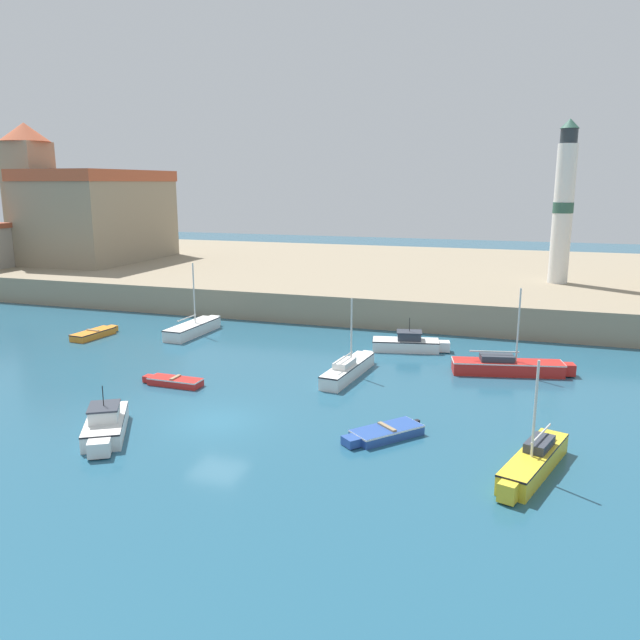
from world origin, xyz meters
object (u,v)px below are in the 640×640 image
Objects in this scene: sailboat_white_1 at (194,328)px; sailboat_yellow_8 at (534,461)px; motorboat_white_5 at (408,343)px; dinghy_orange_6 at (94,333)px; sailboat_white_0 at (349,369)px; dinghy_red_2 at (174,381)px; dinghy_blue_4 at (385,432)px; motorboat_white_3 at (105,424)px; lighthouse at (563,205)px; sailboat_red_7 at (509,366)px; church at (90,211)px.

sailboat_yellow_8 is (23.46, -15.82, 0.03)m from sailboat_white_1.
dinghy_orange_6 is (-22.08, -3.34, -0.22)m from motorboat_white_5.
sailboat_white_0 is 9.76m from dinghy_red_2.
dinghy_orange_6 is 0.69× the size of sailboat_yellow_8.
dinghy_blue_4 is (3.83, -7.93, -0.23)m from sailboat_white_0.
sailboat_yellow_8 is (7.72, -16.15, -0.00)m from motorboat_white_5.
sailboat_white_1 is at bearing -178.78° from motorboat_white_5.
motorboat_white_3 is 17.92m from sailboat_yellow_8.
motorboat_white_3 is at bearing -173.60° from sailboat_yellow_8.
dinghy_orange_6 is at bearing -146.25° from lighthouse.
dinghy_red_2 is 0.87× the size of dinghy_orange_6.
dinghy_orange_6 is 0.29× the size of lighthouse.
dinghy_blue_4 is 12.31m from sailboat_red_7.
dinghy_red_2 is at bearing -134.47° from motorboat_white_5.
lighthouse is (12.00, 24.62, 8.51)m from sailboat_white_0.
church reaches higher than sailboat_red_7.
sailboat_white_1 is 15.75m from motorboat_white_5.
church is at bearing 140.50° from dinghy_blue_4.
dinghy_orange_6 is at bearing -154.58° from sailboat_white_1.
motorboat_white_3 is 0.35× the size of lighthouse.
motorboat_white_5 is at bearing 96.27° from dinghy_blue_4.
lighthouse reaches higher than dinghy_orange_6.
sailboat_white_1 is 0.45× the size of lighthouse.
dinghy_orange_6 is at bearing -179.90° from sailboat_red_7.
dinghy_red_2 is 0.72× the size of motorboat_white_3.
sailboat_white_1 is at bearing -39.54° from church.
sailboat_red_7 is 0.43× the size of church.
motorboat_white_3 is at bearing -83.27° from dinghy_red_2.
lighthouse is at bearing -1.33° from church.
dinghy_red_2 is 13.60m from dinghy_orange_6.
sailboat_white_1 reaches higher than sailboat_white_0.
sailboat_white_0 reaches higher than dinghy_red_2.
dinghy_orange_6 is at bearing 129.00° from motorboat_white_3.
sailboat_yellow_8 reaches higher than motorboat_white_3.
motorboat_white_3 is 1.21× the size of dinghy_orange_6.
dinghy_red_2 is at bearing -152.92° from sailboat_white_0.
dinghy_blue_4 is 0.61× the size of sailboat_yellow_8.
dinghy_orange_6 reaches higher than dinghy_blue_4.
lighthouse reaches higher than dinghy_blue_4.
sailboat_red_7 is 1.20× the size of sailboat_yellow_8.
lighthouse reaches higher than motorboat_white_3.
sailboat_red_7 reaches higher than dinghy_orange_6.
motorboat_white_3 reaches higher than dinghy_orange_6.
motorboat_white_3 reaches higher than motorboat_white_5.
sailboat_yellow_8 is (1.27, -12.86, 0.02)m from sailboat_red_7.
sailboat_red_7 reaches higher than motorboat_white_3.
sailboat_red_7 is at bearing 95.62° from sailboat_yellow_8.
dinghy_red_2 is at bearing -65.87° from sailboat_white_1.
sailboat_white_1 reaches higher than motorboat_white_5.
lighthouse reaches higher than sailboat_white_0.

